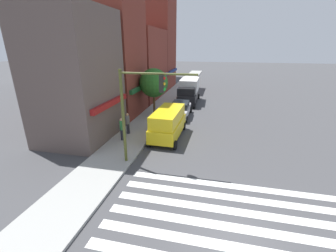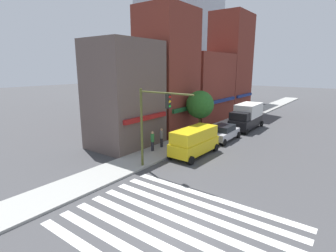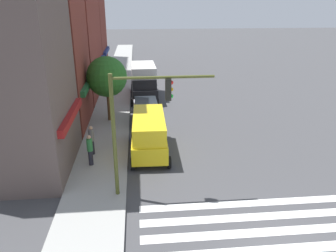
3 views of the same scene
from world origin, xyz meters
name	(u,v)px [view 3 (image 3 of 3)]	position (x,y,z in m)	size (l,w,h in m)	color
storefront_row	(63,32)	(20.96, 11.50, 6.18)	(30.18, 5.30, 15.57)	brown
traffic_signal	(137,116)	(4.68, 5.36, 4.04)	(0.32, 4.47, 5.90)	#474C1E
van_yellow	(149,133)	(9.36, 4.70, 1.29)	(5.04, 2.22, 2.34)	yellow
sedan_silver	(146,110)	(15.19, 4.70, 0.84)	(4.44, 2.02, 1.59)	#B7B7BC
box_truck_black	(144,81)	(21.55, 4.70, 1.59)	(6.25, 2.42, 3.04)	black
pedestrian_grey_coat	(92,140)	(9.16, 8.08, 1.07)	(0.32, 0.32, 1.77)	#23232D
pedestrian_green_top	(90,150)	(7.77, 8.01, 1.07)	(0.32, 0.32, 1.77)	#23232D
street_tree	(107,77)	(15.06, 7.50, 3.49)	(2.96, 2.96, 4.83)	brown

